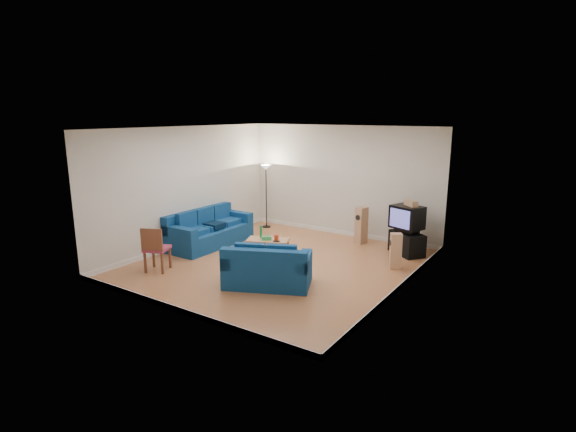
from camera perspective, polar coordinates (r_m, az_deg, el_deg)
The scene contains 16 objects.
room at distance 10.44m, azimuth -1.21°, elevation 1.96°, with size 6.01×6.51×3.21m.
sofa_three_seat at distance 12.46m, azimuth -10.09°, elevation -2.03°, with size 1.08×2.48×0.96m.
sofa_loveseat at distance 9.41m, azimuth -2.66°, elevation -6.94°, with size 2.01×1.63×0.88m.
coffee_table at distance 11.52m, azimuth -2.57°, elevation -3.21°, with size 1.18×0.89×0.38m.
bottle at distance 11.62m, azimuth -3.45°, elevation -2.02°, with size 0.07×0.07×0.31m, color #197233.
tissue_box at distance 11.42m, azimuth -2.75°, elevation -2.82°, with size 0.24×0.13×0.10m, color green.
red_canister at distance 11.36m, azimuth -1.48°, elevation -2.74°, with size 0.11×0.11×0.15m, color red.
remote at distance 11.27m, azimuth -1.48°, elevation -3.22°, with size 0.17×0.05×0.02m, color black.
tv_stand at distance 11.87m, azimuth 14.84°, elevation -3.38°, with size 0.93×0.52×0.57m, color black.
av_receiver at distance 11.81m, azimuth 15.00°, elevation -1.76°, with size 0.47×0.38×0.11m, color black.
television at distance 11.71m, azimuth 14.86°, elevation -0.14°, with size 0.89×0.77×0.58m.
centre_speaker at distance 11.65m, azimuth 15.36°, elevation 1.59°, with size 0.42×0.17×0.15m, color tan.
speaker_left at distance 12.54m, azimuth 9.29°, elevation -1.16°, with size 0.31×0.36×1.02m.
speaker_right at distance 10.66m, azimuth 13.50°, elevation -4.37°, with size 0.32×0.30×0.85m.
floor_lamp at distance 13.93m, azimuth -2.81°, elevation 5.10°, with size 0.34×0.34×1.97m.
dining_chair at distance 10.57m, azimuth -16.51°, elevation -3.79°, with size 0.66×0.66×1.05m.
Camera 1 is at (5.84, -8.42, 3.54)m, focal length 28.00 mm.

